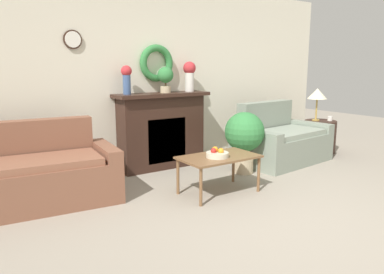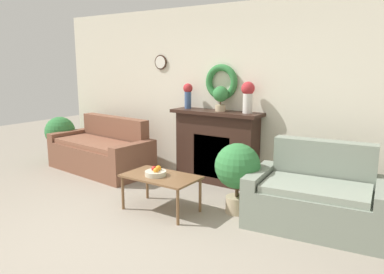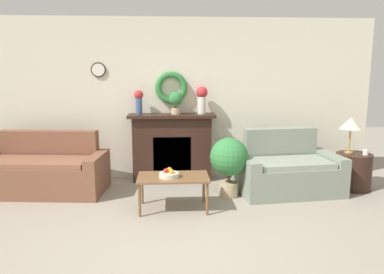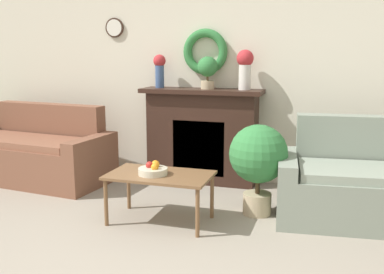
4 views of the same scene
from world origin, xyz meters
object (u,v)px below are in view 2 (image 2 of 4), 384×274
object	(u,v)px
potted_plant_floor_by_couch	(60,133)
vase_on_mantel_left	(188,94)
couch_left	(102,152)
vase_on_mantel_right	(248,95)
potted_plant_on_mantel	(221,96)
fireplace	(216,147)
fruit_bowl	(156,172)
coffee_table	(161,179)
loveseat_right	(317,198)
potted_plant_floor_by_loveseat	(237,169)

from	to	relation	value
potted_plant_floor_by_couch	vase_on_mantel_left	bearing A→B (deg)	10.35
couch_left	vase_on_mantel_right	xyz separation A→B (m)	(2.48, 0.53, 1.07)
couch_left	potted_plant_on_mantel	size ratio (longest dim) A/B	5.25
fireplace	fruit_bowl	xyz separation A→B (m)	(-0.05, -1.41, -0.07)
fireplace	coffee_table	bearing A→B (deg)	-89.96
vase_on_mantel_right	potted_plant_on_mantel	bearing A→B (deg)	-177.35
loveseat_right	potted_plant_floor_by_loveseat	world-z (taller)	loveseat_right
fireplace	potted_plant_floor_by_couch	world-z (taller)	fireplace
fruit_bowl	potted_plant_floor_by_couch	distance (m)	3.24
vase_on_mantel_right	potted_plant_floor_by_couch	world-z (taller)	vase_on_mantel_right
vase_on_mantel_left	vase_on_mantel_right	distance (m)	1.04
vase_on_mantel_left	vase_on_mantel_right	size ratio (longest dim) A/B	0.88
loveseat_right	potted_plant_floor_by_couch	world-z (taller)	loveseat_right
couch_left	potted_plant_floor_by_couch	distance (m)	1.19
couch_left	vase_on_mantel_right	bearing A→B (deg)	17.63
fireplace	fruit_bowl	size ratio (longest dim) A/B	5.36
coffee_table	potted_plant_on_mantel	distance (m)	1.66
vase_on_mantel_right	potted_plant_floor_by_couch	bearing A→B (deg)	-172.55
loveseat_right	fruit_bowl	world-z (taller)	loveseat_right
fruit_bowl	potted_plant_on_mantel	distance (m)	1.64
fireplace	vase_on_mantel_left	xyz separation A→B (m)	(-0.53, 0.01, 0.79)
fireplace	potted_plant_floor_by_loveseat	size ratio (longest dim) A/B	1.63
coffee_table	potted_plant_floor_by_loveseat	distance (m)	0.96
coffee_table	potted_plant_floor_by_couch	bearing A→B (deg)	163.97
fireplace	couch_left	bearing A→B (deg)	-165.25
coffee_table	vase_on_mantel_right	bearing A→B (deg)	70.15
loveseat_right	coffee_table	size ratio (longest dim) A/B	1.69
loveseat_right	couch_left	bearing A→B (deg)	170.71
fireplace	couch_left	distance (m)	2.06
fireplace	potted_plant_floor_by_loveseat	distance (m)	1.23
coffee_table	vase_on_mantel_left	size ratio (longest dim) A/B	2.39
coffee_table	couch_left	bearing A→B (deg)	156.62
vase_on_mantel_right	potted_plant_floor_by_couch	size ratio (longest dim) A/B	0.54
vase_on_mantel_right	potted_plant_on_mantel	size ratio (longest dim) A/B	1.20
loveseat_right	fruit_bowl	size ratio (longest dim) A/B	5.95
vase_on_mantel_right	potted_plant_on_mantel	world-z (taller)	vase_on_mantel_right
fruit_bowl	potted_plant_floor_by_couch	world-z (taller)	potted_plant_floor_by_couch
vase_on_mantel_left	potted_plant_floor_by_couch	bearing A→B (deg)	-169.65
vase_on_mantel_left	fruit_bowl	bearing A→B (deg)	-71.18
vase_on_mantel_right	vase_on_mantel_left	bearing A→B (deg)	180.00
fruit_bowl	coffee_table	bearing A→B (deg)	31.08
couch_left	potted_plant_floor_by_couch	size ratio (longest dim) A/B	2.35
loveseat_right	coffee_table	xyz separation A→B (m)	(-1.75, -0.65, 0.09)
vase_on_mantel_right	potted_plant_floor_by_loveseat	xyz separation A→B (m)	(0.32, -0.91, -0.83)
loveseat_right	potted_plant_floor_by_couch	bearing A→B (deg)	170.89
vase_on_mantel_left	potted_plant_floor_by_loveseat	xyz separation A→B (m)	(1.36, -0.91, -0.80)
loveseat_right	vase_on_mantel_left	bearing A→B (deg)	156.08
coffee_table	fireplace	bearing A→B (deg)	90.04
coffee_table	potted_plant_on_mantel	bearing A→B (deg)	87.19
couch_left	loveseat_right	distance (m)	3.73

